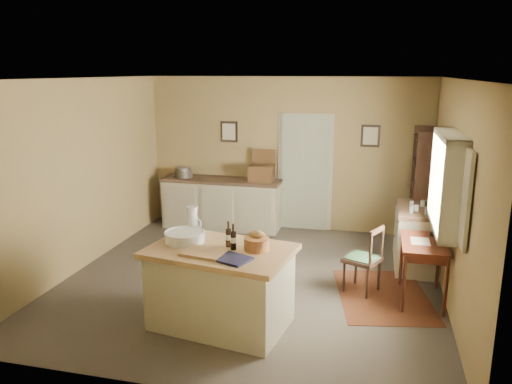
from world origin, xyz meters
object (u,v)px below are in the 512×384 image
at_px(work_island, 220,285).
at_px(desk_chair, 362,260).
at_px(shelving_unit, 426,190).
at_px(right_cabinet, 417,237).
at_px(sideboard, 222,201).
at_px(writing_desk, 424,249).

height_order(work_island, desk_chair, work_island).
distance_m(desk_chair, shelving_unit, 2.15).
height_order(work_island, right_cabinet, work_island).
relative_size(sideboard, shelving_unit, 1.11).
height_order(writing_desk, shelving_unit, shelving_unit).
height_order(work_island, shelving_unit, shelving_unit).
bearing_deg(work_island, writing_desk, 37.06).
bearing_deg(writing_desk, sideboard, 145.50).
bearing_deg(sideboard, desk_chair, -40.49).
height_order(sideboard, desk_chair, sideboard).
relative_size(work_island, right_cabinet, 1.56).
bearing_deg(writing_desk, shelving_unit, 85.60).
height_order(work_island, writing_desk, work_island).
distance_m(work_island, writing_desk, 2.54).
bearing_deg(shelving_unit, sideboard, 174.86).
distance_m(work_island, right_cabinet, 3.21).
bearing_deg(sideboard, right_cabinet, -19.46).
bearing_deg(shelving_unit, work_island, -127.14).
bearing_deg(sideboard, work_island, -72.85).
bearing_deg(writing_desk, right_cabinet, 90.01).
distance_m(writing_desk, right_cabinet, 1.12).
distance_m(desk_chair, right_cabinet, 1.26).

